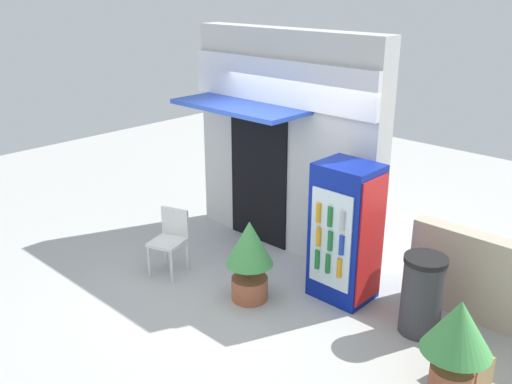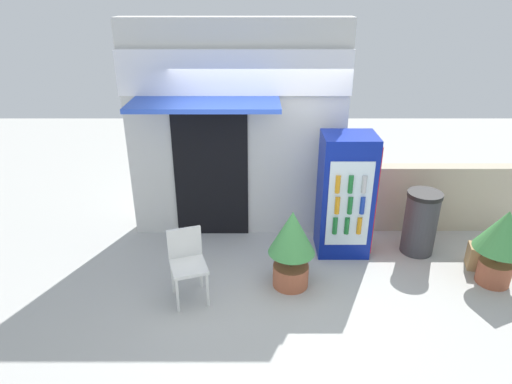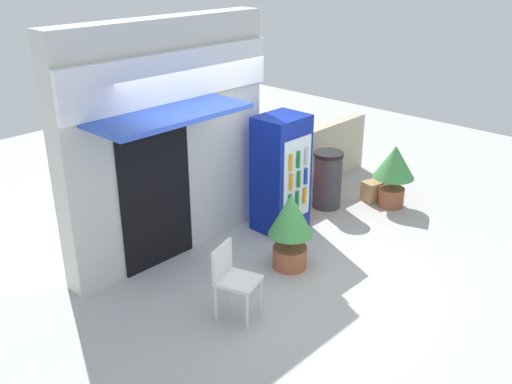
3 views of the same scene
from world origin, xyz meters
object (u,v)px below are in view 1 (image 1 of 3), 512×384
at_px(potted_plant_near_shop, 250,254).
at_px(cardboard_box, 468,365).
at_px(trash_bin, 422,295).
at_px(potted_plant_curbside, 457,337).
at_px(drink_cooler, 346,233).
at_px(plastic_chair, 171,236).

xyz_separation_m(potted_plant_near_shop, cardboard_box, (2.62, 0.37, -0.45)).
bearing_deg(potted_plant_near_shop, trash_bin, 23.22).
height_order(potted_plant_curbside, trash_bin, potted_plant_curbside).
bearing_deg(potted_plant_near_shop, drink_cooler, 46.83).
relative_size(drink_cooler, plastic_chair, 1.99).
height_order(potted_plant_curbside, cardboard_box, potted_plant_curbside).
distance_m(potted_plant_curbside, cardboard_box, 0.59).
bearing_deg(plastic_chair, potted_plant_curbside, 3.75).
bearing_deg(plastic_chair, trash_bin, 17.89).
height_order(potted_plant_near_shop, potted_plant_curbside, potted_plant_near_shop).
distance_m(trash_bin, cardboard_box, 0.92).
distance_m(plastic_chair, potted_plant_near_shop, 1.28).
xyz_separation_m(drink_cooler, potted_plant_near_shop, (-0.79, -0.85, -0.25)).
bearing_deg(potted_plant_curbside, plastic_chair, -176.25).
relative_size(drink_cooler, potted_plant_near_shop, 1.66).
relative_size(potted_plant_near_shop, trash_bin, 1.12).
bearing_deg(drink_cooler, potted_plant_near_shop, -133.17).
bearing_deg(trash_bin, drink_cooler, 177.64).
distance_m(drink_cooler, cardboard_box, 2.01).
height_order(plastic_chair, potted_plant_curbside, potted_plant_curbside).
height_order(trash_bin, cardboard_box, trash_bin).
relative_size(potted_plant_near_shop, cardboard_box, 2.57).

